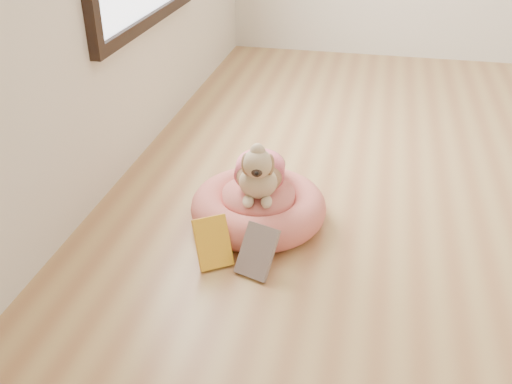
% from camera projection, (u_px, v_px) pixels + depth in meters
% --- Properties ---
extents(pet_bed, '(0.59, 0.59, 0.15)m').
position_uv_depth(pet_bed, '(258.00, 207.00, 2.49)').
color(pet_bed, '#CE5053').
rests_on(pet_bed, floor).
extents(dog, '(0.31, 0.41, 0.28)m').
position_uv_depth(dog, '(259.00, 162.00, 2.38)').
color(dog, brown).
rests_on(dog, pet_bed).
extents(book_yellow, '(0.18, 0.17, 0.19)m').
position_uv_depth(book_yellow, '(213.00, 242.00, 2.22)').
color(book_yellow, '#FCFF1A').
rests_on(book_yellow, floor).
extents(book_white, '(0.17, 0.17, 0.18)m').
position_uv_depth(book_white, '(257.00, 251.00, 2.18)').
color(book_white, silver).
rests_on(book_white, floor).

